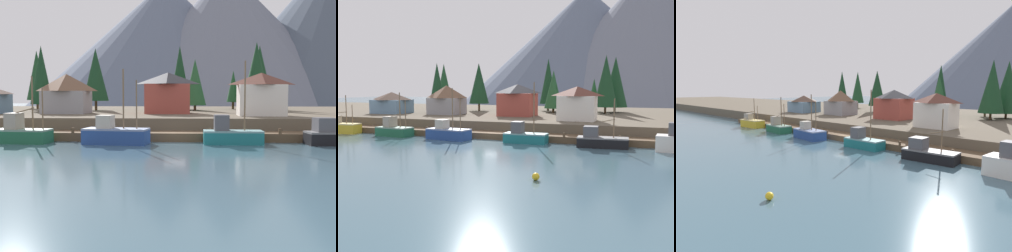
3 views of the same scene
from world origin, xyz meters
The scene contains 23 objects.
ground_plane centered at (0.00, 20.00, -0.50)m, with size 400.00×400.00×1.00m, color #3D5B6B.
dock centered at (0.00, 1.99, 0.50)m, with size 80.00×4.00×1.60m.
shoreline_bank centered at (0.00, 32.00, 1.25)m, with size 400.00×56.00×2.50m, color brown.
mountain_west_peak centered at (-10.36, 151.97, 30.10)m, with size 131.75×131.75×60.20m, color slate.
mountain_central_peak centered at (18.31, 142.78, 31.31)m, with size 117.18×117.18×62.62m, color slate.
fishing_boat_yellow centered at (-29.10, -1.67, 1.09)m, with size 6.79×3.04×6.96m.
fishing_boat_green centered at (-17.35, -1.80, 1.10)m, with size 6.51×3.33×7.52m.
fishing_boat_blue centered at (-6.55, -2.08, 1.06)m, with size 7.43×3.87×8.27m.
fishing_boat_teal centered at (6.27, -1.45, 1.08)m, with size 6.49×2.64×9.16m.
fishing_boat_black centered at (17.60, -1.71, 1.02)m, with size 7.10×3.10×6.89m.
house_blue centered at (-31.22, 15.81, 4.95)m, with size 7.79×6.72×4.78m.
house_grey centered at (-18.07, 17.72, 5.72)m, with size 7.20×6.12×6.29m.
house_white centered at (11.77, 11.56, 5.59)m, with size 6.80×4.56×6.06m.
house_red centered at (-1.80, 18.39, 5.82)m, with size 7.34×6.31×6.52m.
conifer_near_left centered at (-0.43, 37.71, 9.88)m, with size 4.20×4.20×13.03m.
conifer_near_right centered at (2.63, 30.90, 7.87)m, with size 4.26×4.26×9.75m.
conifer_mid_left centered at (-30.97, 38.80, 9.63)m, with size 4.36×4.36×12.40m.
conifer_mid_right centered at (15.83, 37.61, 9.60)m, with size 5.75×5.75×13.00m.
conifer_back_left centered at (-16.44, 30.96, 9.34)m, with size 4.95×4.95×11.87m.
conifer_back_right centered at (14.30, 31.93, 9.74)m, with size 5.27×5.27×13.00m.
conifer_centre centered at (-24.92, 25.15, 9.02)m, with size 3.99×3.99×11.75m.
conifer_far_left centered at (10.70, 39.22, 7.24)m, with size 2.73×2.73×8.04m.
channel_buoy centered at (14.58, -23.22, 0.35)m, with size 0.70×0.70×0.70m, color gold.
Camera 2 is at (24.27, -55.93, 8.47)m, focal length 40.83 mm.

